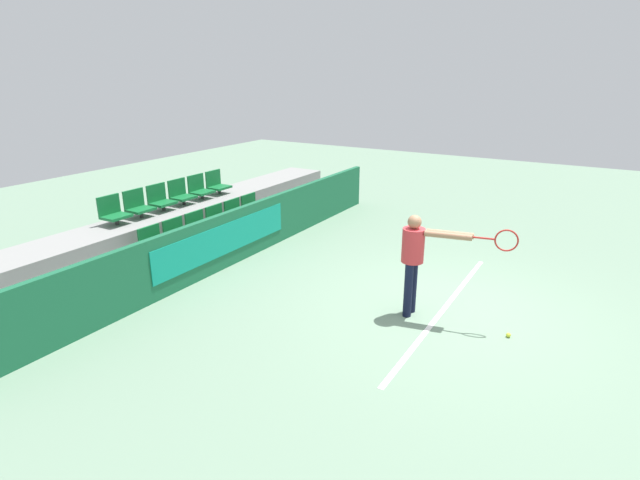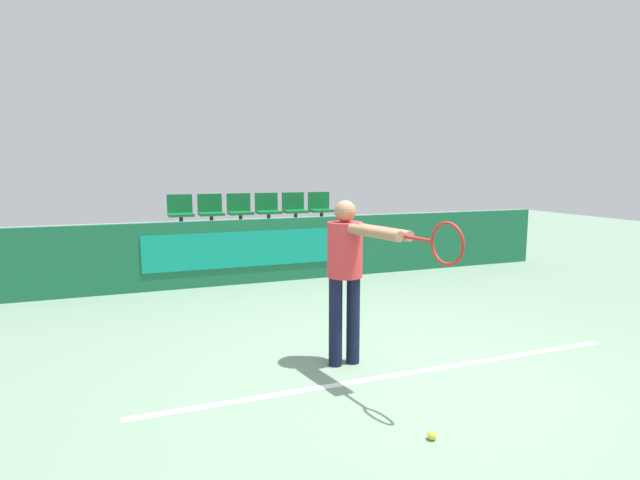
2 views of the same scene
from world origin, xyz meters
TOP-DOWN VIEW (x-y plane):
  - ground_plane at (0.00, 0.00)m, footprint 30.00×30.00m
  - court_baseline at (0.00, 0.07)m, footprint 4.84×0.08m
  - barrier_wall at (-0.01, 4.25)m, footprint 10.52×0.14m
  - bleacher_tier_front at (0.00, 4.83)m, footprint 10.12×1.01m
  - bleacher_tier_middle at (0.00, 5.85)m, footprint 10.12×1.01m
  - stadium_chair_0 at (-1.41, 4.96)m, footprint 0.47×0.39m
  - stadium_chair_1 at (-0.85, 4.96)m, footprint 0.47×0.39m
  - stadium_chair_2 at (-0.28, 4.96)m, footprint 0.47×0.39m
  - stadium_chair_3 at (0.28, 4.96)m, footprint 0.47×0.39m
  - stadium_chair_4 at (0.85, 4.96)m, footprint 0.47×0.39m
  - stadium_chair_5 at (1.41, 4.96)m, footprint 0.47×0.39m
  - stadium_chair_6 at (-1.41, 5.97)m, footprint 0.47×0.39m
  - stadium_chair_7 at (-0.85, 5.97)m, footprint 0.47×0.39m
  - stadium_chair_8 at (-0.28, 5.97)m, footprint 0.47×0.39m
  - stadium_chair_9 at (0.28, 5.97)m, footprint 0.47×0.39m
  - stadium_chair_10 at (0.85, 5.97)m, footprint 0.47×0.39m
  - stadium_chair_11 at (1.41, 5.97)m, footprint 0.47×0.39m
  - tennis_player at (-0.39, 0.41)m, footprint 0.47×1.59m
  - tennis_ball at (-0.37, -0.99)m, footprint 0.07×0.07m

SIDE VIEW (x-z plane):
  - ground_plane at x=0.00m, z-range 0.00..0.00m
  - court_baseline at x=0.00m, z-range 0.00..0.01m
  - tennis_ball at x=-0.37m, z-range 0.00..0.07m
  - bleacher_tier_front at x=0.00m, z-range 0.00..0.43m
  - bleacher_tier_middle at x=0.00m, z-range 0.00..0.87m
  - barrier_wall at x=-0.01m, z-range 0.00..1.06m
  - stadium_chair_0 at x=-1.41m, z-range 0.40..0.94m
  - stadium_chair_1 at x=-0.85m, z-range 0.40..0.94m
  - stadium_chair_2 at x=-0.28m, z-range 0.40..0.94m
  - stadium_chair_3 at x=0.28m, z-range 0.40..0.94m
  - stadium_chair_4 at x=0.85m, z-range 0.40..0.94m
  - stadium_chair_5 at x=1.41m, z-range 0.40..0.94m
  - tennis_player at x=-0.39m, z-range 0.20..1.79m
  - stadium_chair_6 at x=-1.41m, z-range 0.83..1.37m
  - stadium_chair_7 at x=-0.85m, z-range 0.83..1.37m
  - stadium_chair_8 at x=-0.28m, z-range 0.83..1.37m
  - stadium_chair_9 at x=0.28m, z-range 0.83..1.37m
  - stadium_chair_10 at x=0.85m, z-range 0.83..1.37m
  - stadium_chair_11 at x=1.41m, z-range 0.83..1.37m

